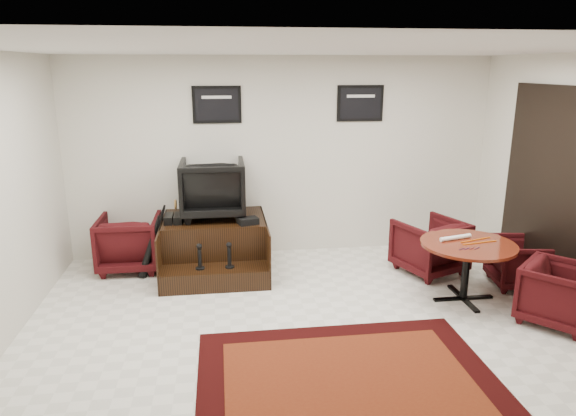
# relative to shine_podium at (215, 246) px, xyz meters

# --- Properties ---
(ground) EXTENTS (6.00, 6.00, 0.00)m
(ground) POSITION_rel_shine_podium_xyz_m (0.99, -1.91, -0.32)
(ground) COLOR white
(ground) RESTS_ON ground
(room_shell) EXTENTS (6.02, 5.02, 2.81)m
(room_shell) POSITION_rel_shine_podium_xyz_m (1.40, -1.79, 1.46)
(room_shell) COLOR silver
(room_shell) RESTS_ON ground
(area_rug) EXTENTS (2.62, 1.97, 0.01)m
(area_rug) POSITION_rel_shine_podium_xyz_m (1.16, -2.77, -0.32)
(area_rug) COLOR black
(area_rug) RESTS_ON ground
(shine_podium) EXTENTS (1.36, 1.40, 0.70)m
(shine_podium) POSITION_rel_shine_podium_xyz_m (0.00, 0.00, 0.00)
(shine_podium) COLOR black
(shine_podium) RESTS_ON ground
(shine_chair) EXTENTS (0.84, 0.79, 0.86)m
(shine_chair) POSITION_rel_shine_podium_xyz_m (0.00, 0.14, 0.80)
(shine_chair) COLOR black
(shine_chair) RESTS_ON shine_podium
(shoes_pair) EXTENTS (0.23, 0.29, 0.10)m
(shoes_pair) POSITION_rel_shine_podium_xyz_m (-0.51, -0.07, 0.43)
(shoes_pair) COLOR black
(shoes_pair) RESTS_ON shine_podium
(polish_kit) EXTENTS (0.28, 0.23, 0.08)m
(polish_kit) POSITION_rel_shine_podium_xyz_m (0.44, -0.27, 0.42)
(polish_kit) COLOR black
(polish_kit) RESTS_ON shine_podium
(umbrella_black) EXTENTS (0.32, 0.12, 0.87)m
(umbrella_black) POSITION_rel_shine_podium_xyz_m (-0.82, -0.19, 0.11)
(umbrella_black) COLOR black
(umbrella_black) RESTS_ON ground
(umbrella_hooked) EXTENTS (0.35, 0.13, 0.94)m
(umbrella_hooked) POSITION_rel_shine_podium_xyz_m (-0.77, 0.07, 0.15)
(umbrella_hooked) COLOR black
(umbrella_hooked) RESTS_ON ground
(armchair_side) EXTENTS (0.79, 0.74, 0.81)m
(armchair_side) POSITION_rel_shine_podium_xyz_m (-1.13, 0.17, 0.08)
(armchair_side) COLOR black
(armchair_side) RESTS_ON ground
(meeting_table) EXTENTS (1.07, 1.07, 0.70)m
(meeting_table) POSITION_rel_shine_podium_xyz_m (2.89, -1.35, 0.29)
(meeting_table) COLOR #46170A
(meeting_table) RESTS_ON ground
(table_chair_back) EXTENTS (0.98, 0.95, 0.79)m
(table_chair_back) POSITION_rel_shine_podium_xyz_m (2.82, -0.48, 0.07)
(table_chair_back) COLOR black
(table_chair_back) RESTS_ON ground
(table_chair_window) EXTENTS (0.71, 0.74, 0.67)m
(table_chair_window) POSITION_rel_shine_podium_xyz_m (3.75, -1.06, 0.01)
(table_chair_window) COLOR black
(table_chair_window) RESTS_ON ground
(table_chair_corner) EXTENTS (0.96, 0.96, 0.72)m
(table_chair_corner) POSITION_rel_shine_podium_xyz_m (3.61, -2.02, 0.04)
(table_chair_corner) COLOR black
(table_chair_corner) RESTS_ON ground
(paper_roll) EXTENTS (0.42, 0.15, 0.05)m
(paper_roll) POSITION_rel_shine_podium_xyz_m (2.80, -1.22, 0.41)
(paper_roll) COLOR white
(paper_roll) RESTS_ON meeting_table
(table_clutter) EXTENTS (0.57, 0.38, 0.01)m
(table_clutter) POSITION_rel_shine_podium_xyz_m (2.98, -1.35, 0.39)
(table_clutter) COLOR orange
(table_clutter) RESTS_ON meeting_table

